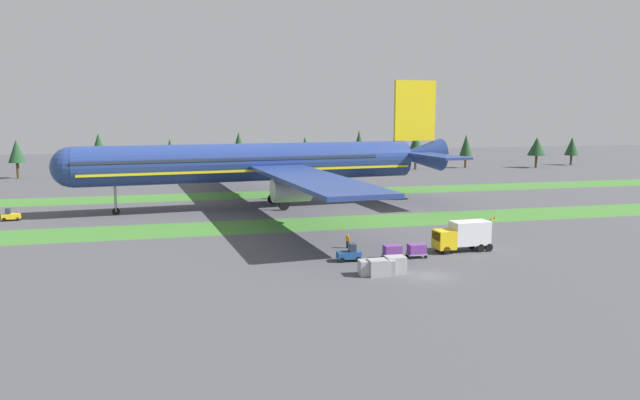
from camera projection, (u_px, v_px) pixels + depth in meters
ground_plane at (430, 276)px, 61.42m from camera, size 400.00×400.00×0.00m
grass_strip_near at (345, 222)px, 91.02m from camera, size 320.00×10.72×0.01m
grass_strip_far at (300, 193)px, 123.16m from camera, size 320.00×10.72×0.01m
airliner at (265, 162)px, 103.90m from camera, size 68.00×83.58×22.11m
baggage_tug at (349, 254)px, 67.40m from camera, size 2.64×1.37×1.97m
cargo_dolly_lead at (392, 251)px, 68.44m from camera, size 2.24×1.56×1.55m
cargo_dolly_second at (417, 250)px, 69.04m from camera, size 2.24×1.56×1.55m
catering_truck at (463, 235)px, 72.03m from camera, size 7.05×2.61×3.58m
pushback_tractor at (11, 215)px, 92.30m from camera, size 2.70×1.52×1.97m
ground_crew_marshaller at (348, 240)px, 73.89m from camera, size 0.39×0.46×1.74m
uld_container_0 at (378, 267)px, 61.44m from camera, size 2.02×1.63×1.68m
uld_container_1 at (369, 268)px, 61.68m from camera, size 2.10×1.73×1.53m
uld_container_2 at (395, 265)px, 62.25m from camera, size 2.03×1.64×1.79m
uld_container_3 at (384, 267)px, 61.72m from camera, size 2.16×1.81×1.59m
taxiway_marker_0 at (495, 217)px, 93.69m from camera, size 0.44×0.44×0.63m
taxiway_marker_1 at (491, 218)px, 92.86m from camera, size 0.44×0.44×0.50m
distant_tree_line at (259, 148)px, 162.00m from camera, size 195.76×10.18×11.44m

